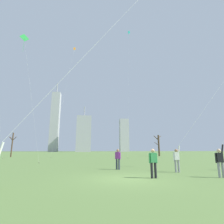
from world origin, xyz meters
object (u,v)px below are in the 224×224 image
bystander_strolling_midfield (118,158)px  bare_tree_right_of_center (12,144)px  kite_flyer_far_back_purple (202,120)px  bare_tree_far_right_edge (159,145)px  distant_kite_low_near_trees_green (25,47)px  kite_flyer_midfield_left_white (72,77)px  bystander_far_off_by_trees (153,162)px  distant_kite_drifting_left_teal (129,47)px  distant_kite_drifting_right_orange (72,59)px

bystander_strolling_midfield → bare_tree_right_of_center: bare_tree_right_of_center is taller
kite_flyer_far_back_purple → bare_tree_far_right_edge: kite_flyer_far_back_purple is taller
distant_kite_low_near_trees_green → bare_tree_far_right_edge: distant_kite_low_near_trees_green is taller
kite_flyer_midfield_left_white → bystander_far_off_by_trees: (4.59, 1.65, -4.15)m
bystander_strolling_midfield → distant_kite_drifting_left_teal: 32.01m
bystander_strolling_midfield → kite_flyer_far_back_purple: bearing=-18.8°
kite_flyer_midfield_left_white → distant_kite_low_near_trees_green: (-7.26, 13.22, 9.29)m
kite_flyer_far_back_purple → distant_kite_low_near_trees_green: (-16.94, 9.02, 10.47)m
bystander_strolling_midfield → bare_tree_right_of_center: 33.92m
kite_flyer_midfield_left_white → distant_kite_drifting_left_teal: (9.59, 27.14, 19.38)m
bare_tree_far_right_edge → bare_tree_right_of_center: (-34.65, -1.50, -0.08)m
kite_flyer_midfield_left_white → distant_kite_drifting_right_orange: 42.69m
kite_flyer_far_back_purple → bare_tree_far_right_edge: size_ratio=2.49×
kite_flyer_far_back_purple → bystander_strolling_midfield: (-6.32, 2.15, -2.97)m
kite_flyer_far_back_purple → bystander_strolling_midfield: size_ratio=8.15×
kite_flyer_far_back_purple → distant_kite_drifting_right_orange: size_ratio=0.44×
distant_kite_low_near_trees_green → distant_kite_drifting_left_teal: bearing=39.6°
distant_kite_low_near_trees_green → bare_tree_right_of_center: 25.53m
distant_kite_low_near_trees_green → bystander_strolling_midfield: bearing=-32.9°
distant_kite_drifting_right_orange → kite_flyer_far_back_purple: bearing=-67.7°
bystander_far_off_by_trees → bare_tree_right_of_center: (-20.24, 32.75, 1.90)m
kite_flyer_midfield_left_white → bare_tree_right_of_center: bearing=114.5°
distant_kite_low_near_trees_green → distant_kite_drifting_left_teal: (16.85, 13.92, 10.09)m
distant_kite_drifting_left_teal → bare_tree_right_of_center: size_ratio=5.39×
bystander_far_off_by_trees → distant_kite_drifting_left_teal: (4.99, 25.49, 23.53)m
bystander_far_off_by_trees → distant_kite_low_near_trees_green: distant_kite_low_near_trees_green is taller
bystander_far_off_by_trees → distant_kite_drifting_left_teal: 35.05m
bystander_far_off_by_trees → bare_tree_far_right_edge: 37.21m
kite_flyer_midfield_left_white → kite_flyer_far_back_purple: 10.62m
kite_flyer_far_back_purple → bystander_far_off_by_trees: size_ratio=8.15×
kite_flyer_far_back_purple → bystander_strolling_midfield: bearing=161.2°
bystander_strolling_midfield → bare_tree_far_right_edge: size_ratio=0.31×
bystander_far_off_by_trees → bare_tree_far_right_edge: size_ratio=0.31×
kite_flyer_far_back_purple → distant_kite_low_near_trees_green: 21.86m
kite_flyer_far_back_purple → bystander_far_off_by_trees: kite_flyer_far_back_purple is taller
kite_flyer_midfield_left_white → bare_tree_far_right_edge: bearing=62.1°
kite_flyer_midfield_left_white → bystander_strolling_midfield: (3.35, 6.36, -4.15)m
bystander_far_off_by_trees → distant_kite_drifting_left_teal: bearing=78.9°
distant_kite_low_near_trees_green → distant_kite_drifting_left_teal: size_ratio=0.56×
distant_kite_low_near_trees_green → bare_tree_far_right_edge: bearing=40.8°
bystander_far_off_by_trees → bystander_strolling_midfield: same height
distant_kite_drifting_right_orange → bystander_far_off_by_trees: bearing=-76.7°
distant_kite_drifting_right_orange → bare_tree_right_of_center: bearing=-166.7°
bystander_strolling_midfield → bare_tree_far_right_edge: bare_tree_far_right_edge is taller
distant_kite_low_near_trees_green → kite_flyer_far_back_purple: bearing=-28.0°
kite_flyer_far_back_purple → bystander_far_off_by_trees: 6.42m
bystander_strolling_midfield → distant_kite_low_near_trees_green: size_ratio=0.10×
bystander_far_off_by_trees → distant_kite_drifting_right_orange: 44.13m
bystander_far_off_by_trees → distant_kite_low_near_trees_green: size_ratio=0.10×
bystander_far_off_by_trees → bystander_strolling_midfield: bearing=104.7°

